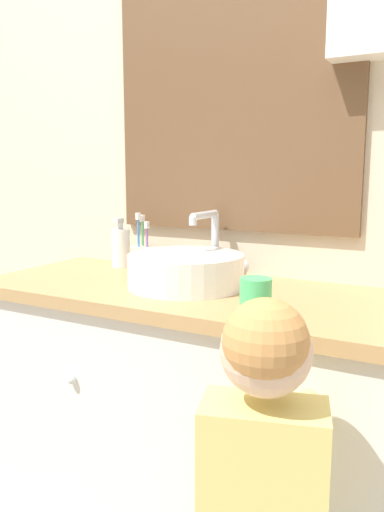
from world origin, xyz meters
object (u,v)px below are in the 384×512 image
object	(u,v)px
sink_basin	(187,269)
soap_dispenser	(121,247)
drinking_cup	(256,298)
toothbrush_holder	(143,257)
child_figure	(263,508)

from	to	relation	value
sink_basin	soap_dispenser	bearing A→B (deg)	155.51
drinking_cup	soap_dispenser	bearing A→B (deg)	150.64
toothbrush_holder	soap_dispenser	bearing A→B (deg)	173.24
toothbrush_holder	drinking_cup	size ratio (longest dim) A/B	2.13
sink_basin	drinking_cup	size ratio (longest dim) A/B	4.23
soap_dispenser	drinking_cup	distance (m)	0.72
soap_dispenser	child_figure	xyz separation A→B (m)	(0.74, -0.59, -0.34)
sink_basin	toothbrush_holder	world-z (taller)	sink_basin
sink_basin	toothbrush_holder	xyz separation A→B (m)	(-0.25, 0.15, -0.01)
toothbrush_holder	soap_dispenser	world-z (taller)	toothbrush_holder
drinking_cup	child_figure	bearing A→B (deg)	-64.51
soap_dispenser	drinking_cup	size ratio (longest dim) A/B	1.88
child_figure	drinking_cup	distance (m)	0.42
child_figure	drinking_cup	xyz separation A→B (m)	(-0.11, 0.24, 0.32)
soap_dispenser	child_figure	distance (m)	1.01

